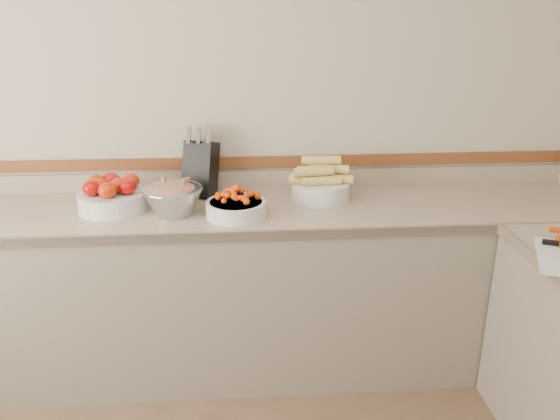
{
  "coord_description": "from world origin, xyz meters",
  "views": [
    {
      "loc": [
        0.18,
        -0.88,
        1.81
      ],
      "look_at": [
        0.35,
        1.35,
        1.0
      ],
      "focal_mm": 35.0,
      "sensor_mm": 36.0,
      "label": 1
    }
  ],
  "objects": [
    {
      "name": "back_wall",
      "position": [
        0.0,
        2.0,
        1.3
      ],
      "size": [
        4.0,
        0.0,
        4.0
      ],
      "primitive_type": "plane",
      "rotation": [
        1.57,
        0.0,
        0.0
      ],
      "color": "#B6AB96",
      "rests_on": "ground_plane"
    },
    {
      "name": "counter_back",
      "position": [
        0.0,
        1.68,
        0.45
      ],
      "size": [
        4.0,
        0.65,
        1.08
      ],
      "color": "gray",
      "rests_on": "ground_plane"
    },
    {
      "name": "knife_block",
      "position": [
        -0.03,
        1.9,
        1.05
      ],
      "size": [
        0.21,
        0.23,
        0.37
      ],
      "color": "black",
      "rests_on": "counter_back"
    },
    {
      "name": "tomato_bowl",
      "position": [
        -0.45,
        1.7,
        0.97
      ],
      "size": [
        0.33,
        0.33,
        0.16
      ],
      "color": "silver",
      "rests_on": "counter_back"
    },
    {
      "name": "cherry_tomato_bowl",
      "position": [
        0.16,
        1.56,
        0.95
      ],
      "size": [
        0.29,
        0.29,
        0.16
      ],
      "color": "silver",
      "rests_on": "counter_back"
    },
    {
      "name": "corn_bowl",
      "position": [
        0.59,
        1.78,
        0.98
      ],
      "size": [
        0.33,
        0.3,
        0.22
      ],
      "color": "silver",
      "rests_on": "counter_back"
    },
    {
      "name": "rhubarb_bowl",
      "position": [
        -0.14,
        1.6,
        0.98
      ],
      "size": [
        0.29,
        0.29,
        0.16
      ],
      "color": "#B2B2BA",
      "rests_on": "counter_back"
    }
  ]
}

